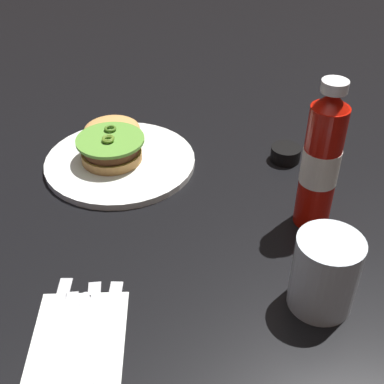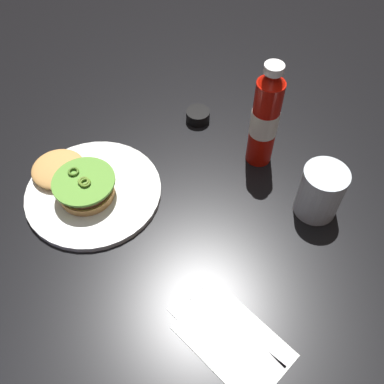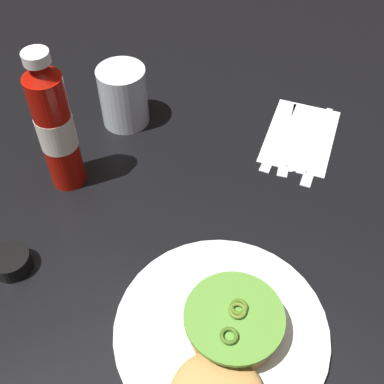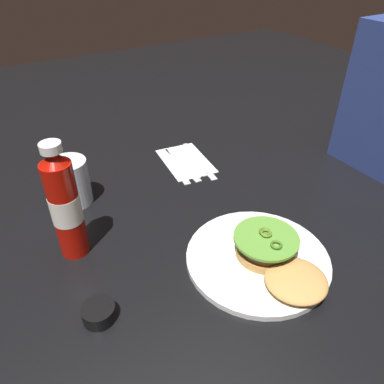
{
  "view_description": "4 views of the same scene",
  "coord_description": "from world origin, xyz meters",
  "px_view_note": "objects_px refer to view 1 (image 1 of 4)",
  "views": [
    {
      "loc": [
        -0.68,
        0.05,
        0.55
      ],
      "look_at": [
        -0.03,
        -0.05,
        0.05
      ],
      "focal_mm": 47.38,
      "sensor_mm": 36.0,
      "label": 1
    },
    {
      "loc": [
        -0.36,
        0.37,
        0.72
      ],
      "look_at": [
        -0.06,
        -0.02,
        0.09
      ],
      "focal_mm": 39.84,
      "sensor_mm": 36.0,
      "label": 2
    },
    {
      "loc": [
        0.44,
        0.09,
        0.62
      ],
      "look_at": [
        -0.02,
        -0.02,
        0.08
      ],
      "focal_mm": 45.9,
      "sensor_mm": 36.0,
      "label": 3
    },
    {
      "loc": [
        0.53,
        -0.32,
        0.55
      ],
      "look_at": [
        -0.03,
        0.02,
        0.08
      ],
      "focal_mm": 34.57,
      "sensor_mm": 36.0,
      "label": 4
    }
  ],
  "objects_px": {
    "burger_sandwich": "(111,141)",
    "fork_utensil": "(64,335)",
    "condiment_cup": "(286,154)",
    "water_glass": "(325,273)",
    "steak_knife": "(92,330)",
    "spoon_utensil": "(80,328)",
    "table_knife": "(108,329)",
    "butter_knife": "(52,330)",
    "dinner_plate": "(120,162)",
    "napkin": "(77,348)",
    "ketchup_bottle": "(321,162)"
  },
  "relations": [
    {
      "from": "water_glass",
      "to": "table_knife",
      "type": "relative_size",
      "value": 0.56
    },
    {
      "from": "ketchup_bottle",
      "to": "napkin",
      "type": "relative_size",
      "value": 1.35
    },
    {
      "from": "dinner_plate",
      "to": "spoon_utensil",
      "type": "relative_size",
      "value": 1.54
    },
    {
      "from": "burger_sandwich",
      "to": "condiment_cup",
      "type": "xyz_separation_m",
      "value": [
        -0.07,
        -0.33,
        -0.02
      ]
    },
    {
      "from": "ketchup_bottle",
      "to": "table_knife",
      "type": "bearing_deg",
      "value": 117.54
    },
    {
      "from": "fork_utensil",
      "to": "water_glass",
      "type": "bearing_deg",
      "value": -88.88
    },
    {
      "from": "fork_utensil",
      "to": "steak_knife",
      "type": "bearing_deg",
      "value": -85.55
    },
    {
      "from": "butter_knife",
      "to": "dinner_plate",
      "type": "bearing_deg",
      "value": -15.19
    },
    {
      "from": "fork_utensil",
      "to": "burger_sandwich",
      "type": "bearing_deg",
      "value": -9.93
    },
    {
      "from": "napkin",
      "to": "butter_knife",
      "type": "relative_size",
      "value": 0.84
    },
    {
      "from": "water_glass",
      "to": "condiment_cup",
      "type": "relative_size",
      "value": 1.96
    },
    {
      "from": "condiment_cup",
      "to": "spoon_utensil",
      "type": "xyz_separation_m",
      "value": [
        -0.35,
        0.39,
        -0.01
      ]
    },
    {
      "from": "ketchup_bottle",
      "to": "water_glass",
      "type": "bearing_deg",
      "value": 164.31
    },
    {
      "from": "dinner_plate",
      "to": "burger_sandwich",
      "type": "xyz_separation_m",
      "value": [
        0.04,
        0.01,
        0.03
      ]
    },
    {
      "from": "burger_sandwich",
      "to": "fork_utensil",
      "type": "height_order",
      "value": "burger_sandwich"
    },
    {
      "from": "dinner_plate",
      "to": "condiment_cup",
      "type": "xyz_separation_m",
      "value": [
        -0.03,
        -0.32,
        0.01
      ]
    },
    {
      "from": "water_glass",
      "to": "steak_knife",
      "type": "relative_size",
      "value": 0.56
    },
    {
      "from": "burger_sandwich",
      "to": "table_knife",
      "type": "relative_size",
      "value": 1.06
    },
    {
      "from": "burger_sandwich",
      "to": "fork_utensil",
      "type": "relative_size",
      "value": 1.13
    },
    {
      "from": "burger_sandwich",
      "to": "condiment_cup",
      "type": "relative_size",
      "value": 3.69
    },
    {
      "from": "napkin",
      "to": "table_knife",
      "type": "relative_size",
      "value": 0.92
    },
    {
      "from": "burger_sandwich",
      "to": "fork_utensil",
      "type": "distance_m",
      "value": 0.44
    },
    {
      "from": "water_glass",
      "to": "fork_utensil",
      "type": "xyz_separation_m",
      "value": [
        -0.01,
        0.35,
        -0.05
      ]
    },
    {
      "from": "condiment_cup",
      "to": "butter_knife",
      "type": "bearing_deg",
      "value": 129.68
    },
    {
      "from": "dinner_plate",
      "to": "butter_knife",
      "type": "bearing_deg",
      "value": 164.81
    },
    {
      "from": "table_knife",
      "to": "butter_knife",
      "type": "distance_m",
      "value": 0.07
    },
    {
      "from": "burger_sandwich",
      "to": "napkin",
      "type": "bearing_deg",
      "value": 172.57
    },
    {
      "from": "steak_knife",
      "to": "spoon_utensil",
      "type": "distance_m",
      "value": 0.02
    },
    {
      "from": "ketchup_bottle",
      "to": "fork_utensil",
      "type": "xyz_separation_m",
      "value": [
        -0.18,
        0.39,
        -0.11
      ]
    },
    {
      "from": "napkin",
      "to": "table_knife",
      "type": "xyz_separation_m",
      "value": [
        0.02,
        -0.04,
        0.0
      ]
    },
    {
      "from": "ketchup_bottle",
      "to": "napkin",
      "type": "height_order",
      "value": "ketchup_bottle"
    },
    {
      "from": "condiment_cup",
      "to": "fork_utensil",
      "type": "xyz_separation_m",
      "value": [
        -0.36,
        0.41,
        -0.01
      ]
    },
    {
      "from": "dinner_plate",
      "to": "fork_utensil",
      "type": "xyz_separation_m",
      "value": [
        -0.39,
        0.09,
        -0.0
      ]
    },
    {
      "from": "dinner_plate",
      "to": "burger_sandwich",
      "type": "relative_size",
      "value": 1.35
    },
    {
      "from": "water_glass",
      "to": "napkin",
      "type": "height_order",
      "value": "water_glass"
    },
    {
      "from": "dinner_plate",
      "to": "napkin",
      "type": "bearing_deg",
      "value": 170.1
    },
    {
      "from": "table_knife",
      "to": "ketchup_bottle",
      "type": "bearing_deg",
      "value": -62.46
    },
    {
      "from": "dinner_plate",
      "to": "napkin",
      "type": "xyz_separation_m",
      "value": [
        -0.41,
        0.07,
        -0.0
      ]
    },
    {
      "from": "ketchup_bottle",
      "to": "water_glass",
      "type": "height_order",
      "value": "ketchup_bottle"
    },
    {
      "from": "table_knife",
      "to": "spoon_utensil",
      "type": "xyz_separation_m",
      "value": [
        0.01,
        0.04,
        0.0
      ]
    },
    {
      "from": "burger_sandwich",
      "to": "spoon_utensil",
      "type": "distance_m",
      "value": 0.43
    },
    {
      "from": "dinner_plate",
      "to": "condiment_cup",
      "type": "distance_m",
      "value": 0.32
    },
    {
      "from": "condiment_cup",
      "to": "table_knife",
      "type": "xyz_separation_m",
      "value": [
        -0.36,
        0.35,
        -0.01
      ]
    },
    {
      "from": "napkin",
      "to": "table_knife",
      "type": "distance_m",
      "value": 0.05
    },
    {
      "from": "spoon_utensil",
      "to": "water_glass",
      "type": "bearing_deg",
      "value": -90.2
    },
    {
      "from": "napkin",
      "to": "steak_knife",
      "type": "bearing_deg",
      "value": -38.82
    },
    {
      "from": "fork_utensil",
      "to": "butter_knife",
      "type": "relative_size",
      "value": 0.86
    },
    {
      "from": "steak_knife",
      "to": "spoon_utensil",
      "type": "relative_size",
      "value": 1.08
    },
    {
      "from": "ketchup_bottle",
      "to": "butter_knife",
      "type": "xyz_separation_m",
      "value": [
        -0.17,
        0.41,
        -0.11
      ]
    },
    {
      "from": "table_knife",
      "to": "spoon_utensil",
      "type": "distance_m",
      "value": 0.04
    }
  ]
}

